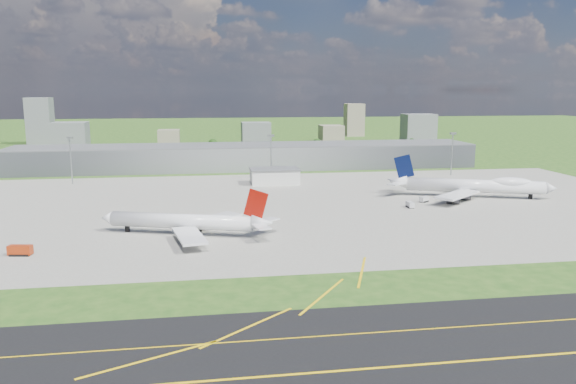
{
  "coord_description": "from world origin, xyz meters",
  "views": [
    {
      "loc": [
        -29.03,
        -203.03,
        50.98
      ],
      "look_at": [
        5.92,
        24.6,
        9.0
      ],
      "focal_mm": 35.0,
      "sensor_mm": 36.0,
      "label": 1
    }
  ],
  "objects": [
    {
      "name": "tree_c",
      "position": [
        -20.0,
        280.0,
        5.84
      ],
      "size": [
        8.1,
        8.1,
        9.9
      ],
      "color": "#382314",
      "rests_on": "ground"
    },
    {
      "name": "airliner_blue_quad",
      "position": [
        99.75,
        45.71,
        5.6
      ],
      "size": [
        74.44,
        56.86,
        20.15
      ],
      "rotation": [
        0.0,
        0.0,
        -0.35
      ],
      "color": "white",
      "rests_on": "ground"
    },
    {
      "name": "ops_building",
      "position": [
        10.0,
        100.0,
        4.0
      ],
      "size": [
        26.0,
        16.0,
        8.0
      ],
      "primitive_type": "cube",
      "color": "silver",
      "rests_on": "ground"
    },
    {
      "name": "taxiway",
      "position": [
        0.0,
        -110.0,
        0.03
      ],
      "size": [
        1400.0,
        60.0,
        0.06
      ],
      "primitive_type": "cube",
      "color": "black",
      "rests_on": "ground"
    },
    {
      "name": "tug_yellow",
      "position": [
        -35.75,
        -3.41,
        0.87
      ],
      "size": [
        3.66,
        3.5,
        1.64
      ],
      "rotation": [
        0.0,
        0.0,
        0.71
      ],
      "color": "#C0910B",
      "rests_on": "ground"
    },
    {
      "name": "van_white_near",
      "position": [
        60.44,
        26.81,
        1.32
      ],
      "size": [
        2.41,
        5.18,
        2.62
      ],
      "rotation": [
        0.0,
        0.0,
        1.58
      ],
      "color": "silver",
      "rests_on": "ground"
    },
    {
      "name": "mast_center",
      "position": [
        10.0,
        115.0,
        17.71
      ],
      "size": [
        3.5,
        2.0,
        25.9
      ],
      "color": "gray",
      "rests_on": "ground"
    },
    {
      "name": "bldg_e",
      "position": [
        180.0,
        320.0,
        14.0
      ],
      "size": [
        30.0,
        22.0,
        28.0
      ],
      "primitive_type": "cube",
      "color": "slate",
      "rests_on": "ground"
    },
    {
      "name": "airliner_red_twin",
      "position": [
        -34.85,
        -5.79,
        4.68
      ],
      "size": [
        62.17,
        47.27,
        17.56
      ],
      "rotation": [
        0.0,
        0.0,
        2.81
      ],
      "color": "white",
      "rests_on": "ground"
    },
    {
      "name": "mast_east",
      "position": [
        120.0,
        115.0,
        17.71
      ],
      "size": [
        3.5,
        2.0,
        25.9
      ],
      "color": "gray",
      "rests_on": "ground"
    },
    {
      "name": "bldg_w",
      "position": [
        -140.0,
        300.0,
        12.0
      ],
      "size": [
        28.0,
        22.0,
        24.0
      ],
      "primitive_type": "cube",
      "color": "slate",
      "rests_on": "ground"
    },
    {
      "name": "tree_w",
      "position": [
        -110.0,
        265.0,
        4.86
      ],
      "size": [
        6.75,
        6.75,
        8.25
      ],
      "color": "#382314",
      "rests_on": "ground"
    },
    {
      "name": "tree_far_e",
      "position": [
        160.0,
        285.0,
        4.53
      ],
      "size": [
        6.3,
        6.3,
        7.7
      ],
      "color": "#382314",
      "rests_on": "ground"
    },
    {
      "name": "bldg_ce",
      "position": [
        100.0,
        350.0,
        8.0
      ],
      "size": [
        22.0,
        24.0,
        16.0
      ],
      "primitive_type": "cube",
      "color": "gray",
      "rests_on": "ground"
    },
    {
      "name": "terminal",
      "position": [
        0.0,
        165.0,
        7.5
      ],
      "size": [
        300.0,
        42.0,
        15.0
      ],
      "primitive_type": "cube",
      "color": "gray",
      "rests_on": "ground"
    },
    {
      "name": "bldg_tall_e",
      "position": [
        140.0,
        410.0,
        18.0
      ],
      "size": [
        20.0,
        18.0,
        36.0
      ],
      "primitive_type": "cube",
      "color": "gray",
      "rests_on": "ground"
    },
    {
      "name": "mast_west",
      "position": [
        -100.0,
        115.0,
        17.71
      ],
      "size": [
        3.5,
        2.0,
        25.9
      ],
      "color": "gray",
      "rests_on": "ground"
    },
    {
      "name": "bldg_cw",
      "position": [
        -60.0,
        340.0,
        7.0
      ],
      "size": [
        20.0,
        18.0,
        14.0
      ],
      "primitive_type": "cube",
      "color": "gray",
      "rests_on": "ground"
    },
    {
      "name": "van_white_far",
      "position": [
        71.41,
        37.82,
        1.28
      ],
      "size": [
        5.34,
        4.67,
        2.53
      ],
      "rotation": [
        0.0,
        0.0,
        0.6
      ],
      "color": "silver",
      "rests_on": "ground"
    },
    {
      "name": "ground",
      "position": [
        0.0,
        150.0,
        0.0
      ],
      "size": [
        1400.0,
        1400.0,
        0.0
      ],
      "primitive_type": "plane",
      "color": "#254D18",
      "rests_on": "ground"
    },
    {
      "name": "apron",
      "position": [
        10.0,
        40.0,
        0.04
      ],
      "size": [
        360.0,
        190.0,
        0.08
      ],
      "primitive_type": "cube",
      "color": "gray",
      "rests_on": "ground"
    },
    {
      "name": "fire_truck",
      "position": [
        -86.02,
        -23.74,
        1.62
      ],
      "size": [
        7.58,
        3.88,
        3.24
      ],
      "rotation": [
        0.0,
        0.0,
        -0.17
      ],
      "color": "#A52D0B",
      "rests_on": "ground"
    },
    {
      "name": "bldg_c",
      "position": [
        20.0,
        310.0,
        11.0
      ],
      "size": [
        26.0,
        20.0,
        22.0
      ],
      "primitive_type": "cube",
      "color": "slate",
      "rests_on": "ground"
    },
    {
      "name": "tree_e",
      "position": [
        70.0,
        275.0,
        5.51
      ],
      "size": [
        7.65,
        7.65,
        9.35
      ],
      "color": "#382314",
      "rests_on": "ground"
    },
    {
      "name": "bldg_tall_w",
      "position": [
        -180.0,
        360.0,
        22.0
      ],
      "size": [
        22.0,
        20.0,
        44.0
      ],
      "primitive_type": "cube",
      "color": "slate",
      "rests_on": "ground"
    }
  ]
}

